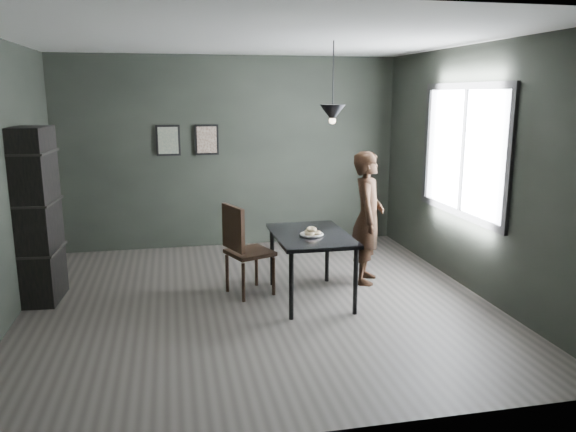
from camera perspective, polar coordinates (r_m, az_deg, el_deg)
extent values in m
plane|color=#322E2B|center=(6.28, -3.07, -8.74)|extent=(5.00, 5.00, 0.00)
cube|color=black|center=(8.39, -5.83, 6.41)|extent=(5.00, 0.10, 2.80)
cube|color=silver|center=(5.89, -3.40, 17.62)|extent=(5.00, 5.00, 0.02)
cube|color=white|center=(6.90, 17.42, 6.32)|extent=(0.02, 1.80, 1.40)
cube|color=black|center=(6.90, 17.35, 6.32)|extent=(0.04, 1.96, 1.56)
cube|color=black|center=(6.17, 2.37, -1.99)|extent=(0.80, 1.20, 0.04)
cylinder|color=black|center=(5.70, 0.34, -7.14)|extent=(0.05, 0.05, 0.71)
cylinder|color=black|center=(5.88, 6.87, -6.63)|extent=(0.05, 0.05, 0.71)
cylinder|color=black|center=(6.71, -1.62, -4.13)|extent=(0.05, 0.05, 0.71)
cylinder|color=black|center=(6.86, 3.99, -3.79)|extent=(0.05, 0.05, 0.71)
cylinder|color=white|center=(6.09, 2.42, -1.94)|extent=(0.23, 0.23, 0.01)
torus|color=beige|center=(6.08, 2.85, -1.70)|extent=(0.11, 0.11, 0.04)
torus|color=beige|center=(6.12, 2.20, -1.61)|extent=(0.11, 0.11, 0.04)
torus|color=beige|center=(6.04, 2.21, -1.79)|extent=(0.11, 0.11, 0.04)
torus|color=beige|center=(6.07, 2.43, -1.36)|extent=(0.13, 0.13, 0.06)
imported|color=black|center=(6.80, 8.09, -0.18)|extent=(0.58, 0.69, 1.60)
cube|color=black|center=(6.41, -3.90, -3.72)|extent=(0.59, 0.59, 0.04)
cube|color=black|center=(6.23, -5.59, -1.22)|extent=(0.21, 0.44, 0.50)
cylinder|color=black|center=(6.23, -4.55, -6.75)|extent=(0.04, 0.04, 0.44)
cylinder|color=black|center=(6.42, -1.48, -6.15)|extent=(0.04, 0.04, 0.44)
cylinder|color=black|center=(6.56, -6.19, -5.80)|extent=(0.04, 0.04, 0.44)
cylinder|color=black|center=(6.74, -3.23, -5.26)|extent=(0.04, 0.04, 0.44)
cube|color=black|center=(6.66, -24.12, 0.01)|extent=(0.41, 0.66, 1.92)
cylinder|color=black|center=(6.15, 4.61, 13.87)|extent=(0.01, 0.01, 0.75)
cone|color=black|center=(6.15, 4.54, 10.38)|extent=(0.28, 0.28, 0.18)
sphere|color=#FFE0B2|center=(6.15, 4.53, 9.63)|extent=(0.07, 0.07, 0.07)
cube|color=black|center=(8.29, -12.08, 7.52)|extent=(0.34, 0.03, 0.44)
cube|color=#3C544A|center=(8.27, -12.08, 7.51)|extent=(0.28, 0.01, 0.38)
cube|color=black|center=(8.31, -8.25, 7.68)|extent=(0.34, 0.03, 0.44)
cube|color=brown|center=(8.29, -8.25, 7.67)|extent=(0.28, 0.01, 0.38)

